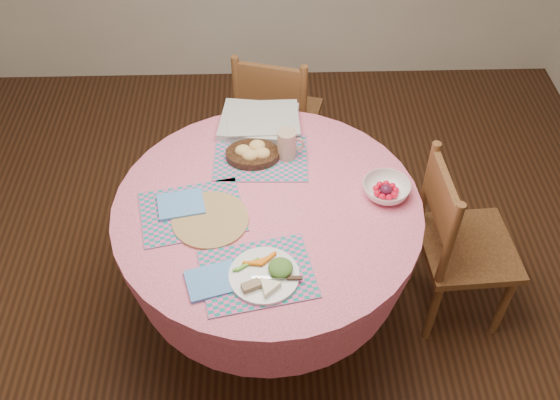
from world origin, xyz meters
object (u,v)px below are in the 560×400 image
Objects in this scene: dining_table at (268,237)px; chair_back at (276,117)px; dinner_plate at (266,275)px; bread_bowl at (253,153)px; latte_mug at (287,144)px; wicker_trivet at (210,220)px; fruit_bowl at (386,190)px; chair_right at (458,242)px.

chair_back is (0.06, 0.92, -0.09)m from dining_table.
bread_bowl reaches higher than dinner_plate.
dinner_plate is 1.93× the size of latte_mug.
latte_mug reaches higher than dinner_plate.
chair_back is 1.07m from wicker_trivet.
chair_back is at bearing 115.87° from fruit_bowl.
chair_right is 0.47m from fruit_bowl.
fruit_bowl is (0.42, -0.87, 0.31)m from chair_back.
chair_back is at bearing 87.12° from dinner_plate.
dining_table is at bearing 88.13° from chair_right.
bread_bowl is (-0.06, 0.28, 0.23)m from dining_table.
latte_mug is at bearing 108.48° from chair_back.
chair_right is at bearing 146.18° from chair_back.
dinner_plate reaches higher than wicker_trivet.
dinner_plate is (-0.01, -0.36, 0.22)m from dining_table.
latte_mug is (-0.74, 0.26, 0.35)m from chair_right.
chair_back reaches higher than dinner_plate.
dining_table is 0.53m from fruit_bowl.
latte_mug is at bearing 148.52° from fruit_bowl.
chair_right reaches higher than chair_back.
chair_back is at bearing 80.00° from bread_bowl.
latte_mug is at bearing 3.29° from bread_bowl.
wicker_trivet is at bearing -130.91° from latte_mug.
fruit_bowl is at bearing 40.02° from dinner_plate.
bread_bowl is (-0.11, -0.64, 0.32)m from chair_back.
chair_right is 3.94× the size of fruit_bowl.
chair_back is at bearing 86.56° from dining_table.
latte_mug reaches higher than fruit_bowl.
chair_right is 1.18m from chair_back.
wicker_trivet is (-0.22, -0.07, 0.20)m from dining_table.
latte_mug is (0.15, 0.01, 0.04)m from bread_bowl.
dinner_plate is at bearing -53.34° from wicker_trivet.
bread_bowl is at bearing 95.44° from chair_back.
latte_mug is at bearing 72.68° from dining_table.
latte_mug is (0.03, -0.63, 0.36)m from chair_back.
wicker_trivet is (-1.05, -0.10, 0.29)m from chair_right.
chair_back reaches higher than dining_table.
dinner_plate is at bearing -139.98° from fruit_bowl.
chair_right is (0.83, 0.02, -0.09)m from dining_table.
dinner_plate is 0.66m from latte_mug.
dining_table is at bearing -107.32° from latte_mug.
fruit_bowl is (0.70, 0.12, 0.02)m from wicker_trivet.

